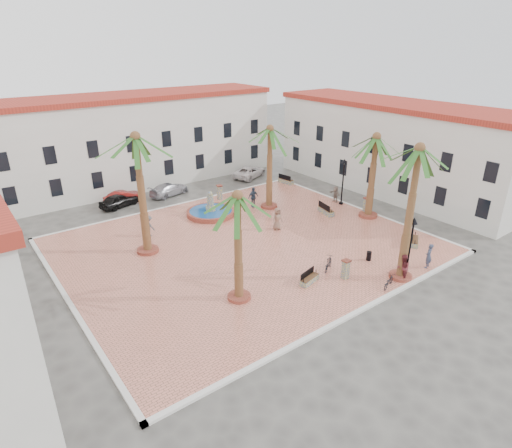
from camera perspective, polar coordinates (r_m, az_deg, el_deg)
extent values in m
plane|color=#56544F|center=(32.84, -1.40, -2.98)|extent=(120.00, 120.00, 0.00)
cube|color=#DC7E66|center=(32.81, -1.40, -2.86)|extent=(26.00, 22.00, 0.15)
cube|color=silver|center=(41.54, -10.27, 2.56)|extent=(26.30, 0.30, 0.16)
cube|color=silver|center=(25.86, 13.23, -11.43)|extent=(26.30, 0.30, 0.16)
cube|color=silver|center=(41.08, 13.52, 2.04)|extent=(0.30, 22.30, 0.16)
cube|color=silver|center=(28.33, -23.63, -9.61)|extent=(0.30, 22.30, 0.16)
cube|color=silver|center=(48.25, -15.66, 10.47)|extent=(30.00, 7.00, 9.00)
cube|color=#A42C1F|center=(47.49, -16.29, 16.05)|extent=(30.40, 7.40, 0.50)
cube|color=black|center=(42.56, -29.95, 3.27)|extent=(1.00, 0.12, 1.60)
cube|color=black|center=(43.06, -25.10, 4.43)|extent=(1.00, 0.12, 1.60)
cube|color=black|center=(43.88, -20.38, 5.51)|extent=(1.00, 0.12, 1.60)
cube|color=black|center=(45.00, -15.85, 6.52)|extent=(1.00, 0.12, 1.60)
cube|color=black|center=(46.40, -11.55, 7.43)|extent=(1.00, 0.12, 1.60)
cube|color=black|center=(48.05, -7.51, 8.25)|extent=(1.00, 0.12, 1.60)
cube|color=black|center=(49.92, -3.74, 8.97)|extent=(1.00, 0.12, 1.60)
cube|color=black|center=(52.00, -0.24, 9.61)|extent=(1.00, 0.12, 1.60)
cube|color=black|center=(41.78, -30.77, 7.13)|extent=(1.00, 0.12, 1.60)
cube|color=black|center=(42.30, -25.79, 8.26)|extent=(1.00, 0.12, 1.60)
cube|color=black|center=(43.13, -20.94, 9.30)|extent=(1.00, 0.12, 1.60)
cube|color=black|center=(44.27, -16.28, 10.23)|extent=(1.00, 0.12, 1.60)
cube|color=black|center=(45.69, -11.86, 11.05)|extent=(1.00, 0.12, 1.60)
cube|color=black|center=(47.36, -7.70, 11.75)|extent=(1.00, 0.12, 1.60)
cube|color=black|center=(49.27, -3.83, 12.36)|extent=(1.00, 0.12, 1.60)
cube|color=black|center=(51.37, -0.25, 12.86)|extent=(1.00, 0.12, 1.60)
cube|color=silver|center=(46.40, 17.80, 9.42)|extent=(7.00, 26.00, 8.50)
cube|color=#A42C1F|center=(45.61, 18.51, 14.89)|extent=(7.40, 26.40, 0.50)
cube|color=black|center=(38.60, 28.02, 1.84)|extent=(0.12, 1.00, 1.60)
cube|color=black|center=(40.14, 23.37, 3.45)|extent=(0.12, 1.00, 1.60)
cube|color=black|center=(41.96, 19.08, 4.92)|extent=(0.12, 1.00, 1.60)
cube|color=black|center=(44.02, 15.15, 6.23)|extent=(0.12, 1.00, 1.60)
cube|color=black|center=(46.28, 11.57, 7.39)|extent=(0.12, 1.00, 1.60)
cube|color=black|center=(48.73, 8.32, 8.42)|extent=(0.12, 1.00, 1.60)
cube|color=black|center=(51.32, 5.38, 9.32)|extent=(0.12, 1.00, 1.60)
cube|color=black|center=(37.74, 28.87, 6.07)|extent=(0.12, 1.00, 1.60)
cube|color=black|center=(39.32, 24.06, 7.56)|extent=(0.12, 1.00, 1.60)
cube|color=black|center=(41.18, 19.62, 8.87)|extent=(0.12, 1.00, 1.60)
cube|color=black|center=(43.27, 15.57, 10.02)|extent=(0.12, 1.00, 1.60)
cube|color=black|center=(45.57, 11.88, 11.02)|extent=(0.12, 1.00, 1.60)
cube|color=black|center=(48.05, 8.53, 11.87)|extent=(0.12, 1.00, 1.60)
cube|color=black|center=(50.68, 5.51, 12.61)|extent=(0.12, 1.00, 1.60)
cube|color=black|center=(18.72, -25.80, -20.89)|extent=(0.12, 1.00, 1.60)
cube|color=black|center=(21.88, -28.19, -14.31)|extent=(0.12, 1.00, 1.60)
cube|color=black|center=(25.27, -29.86, -9.42)|extent=(0.12, 1.00, 1.60)
cube|color=black|center=(16.89, -27.61, -13.43)|extent=(0.12, 1.00, 1.60)
cube|color=black|center=(20.33, -29.79, -7.50)|extent=(0.12, 1.00, 1.60)
cylinder|color=#984131|center=(38.42, -6.05, 1.52)|extent=(4.29, 4.29, 0.41)
cylinder|color=#194C8C|center=(38.36, -6.06, 1.77)|extent=(3.78, 3.78, 0.06)
cylinder|color=gray|center=(38.35, -6.06, 1.80)|extent=(0.92, 0.92, 0.82)
cylinder|color=gray|center=(38.06, -6.11, 2.94)|extent=(0.61, 0.61, 1.23)
sphere|color=gray|center=(37.80, -6.16, 4.03)|extent=(0.45, 0.45, 0.45)
cylinder|color=#984131|center=(32.65, -14.21, -3.38)|extent=(1.59, 1.59, 0.24)
cylinder|color=brown|center=(31.02, -14.98, 3.69)|extent=(0.52, 0.52, 8.31)
sphere|color=brown|center=(29.94, -15.81, 11.19)|extent=(0.70, 0.70, 0.70)
cylinder|color=#984131|center=(26.29, -2.27, -9.64)|extent=(1.42, 1.42, 0.21)
cylinder|color=brown|center=(24.65, -2.39, -3.19)|extent=(0.46, 0.46, 6.39)
sphere|color=brown|center=(23.40, -2.52, 3.83)|extent=(0.62, 0.62, 0.62)
cylinder|color=#984131|center=(29.94, 18.67, -6.55)|extent=(1.46, 1.46, 0.22)
cylinder|color=brown|center=(28.13, 19.80, 1.14)|extent=(0.47, 0.47, 8.44)
sphere|color=brown|center=(26.92, 21.02, 9.48)|extent=(0.64, 0.64, 0.64)
cylinder|color=#984131|center=(39.20, 14.70, 1.18)|extent=(1.63, 1.63, 0.24)
cylinder|color=brown|center=(38.05, 15.24, 6.14)|extent=(0.53, 0.53, 6.86)
sphere|color=brown|center=(37.23, 15.80, 11.18)|extent=(0.71, 0.71, 0.71)
cylinder|color=#984131|center=(40.08, 1.75, 2.45)|extent=(1.54, 1.54, 0.23)
cylinder|color=brown|center=(38.92, 1.82, 7.49)|extent=(0.50, 0.50, 7.09)
sphere|color=brown|center=(38.10, 1.88, 12.63)|extent=(0.67, 0.67, 0.67)
cube|color=gray|center=(27.98, 7.15, -7.44)|extent=(1.66, 0.86, 0.35)
cube|color=#56351E|center=(27.88, 7.17, -7.08)|extent=(1.57, 0.80, 0.05)
cube|color=black|center=(27.85, 6.86, -6.53)|extent=(1.47, 0.41, 0.44)
cylinder|color=black|center=(27.27, 6.33, -7.52)|extent=(0.05, 0.05, 0.27)
cylinder|color=black|center=(28.39, 8.00, -6.28)|extent=(0.05, 0.05, 0.27)
cube|color=gray|center=(34.94, 20.38, -2.23)|extent=(1.73, 1.38, 0.38)
cube|color=#56351E|center=(34.85, 20.43, -1.90)|extent=(1.62, 1.29, 0.06)
cube|color=black|center=(34.74, 20.14, -1.47)|extent=(1.39, 0.93, 0.48)
cylinder|color=black|center=(34.06, 20.43, -2.28)|extent=(0.05, 0.05, 0.29)
cylinder|color=black|center=(35.55, 20.48, -1.21)|extent=(0.05, 0.05, 0.29)
cube|color=gray|center=(39.00, 9.31, 1.68)|extent=(0.98, 1.98, 0.42)
cube|color=#56351E|center=(38.92, 9.33, 2.01)|extent=(0.91, 1.86, 0.06)
cube|color=black|center=(38.69, 9.07, 2.36)|extent=(0.44, 1.76, 0.53)
cylinder|color=black|center=(38.18, 10.07, 1.74)|extent=(0.05, 0.05, 0.32)
cylinder|color=black|center=(39.57, 8.64, 2.62)|extent=(0.05, 0.05, 0.32)
cube|color=gray|center=(46.98, 4.00, 5.70)|extent=(0.79, 1.90, 0.41)
cube|color=#56351E|center=(46.91, 4.01, 5.98)|extent=(0.72, 1.79, 0.06)
cube|color=black|center=(46.67, 3.83, 6.24)|extent=(0.27, 1.74, 0.51)
cylinder|color=black|center=(46.33, 4.82, 5.88)|extent=(0.05, 0.05, 0.31)
cylinder|color=black|center=(47.44, 3.23, 6.35)|extent=(0.05, 0.05, 0.31)
cylinder|color=black|center=(30.17, 19.31, -6.47)|extent=(0.38, 0.38, 0.17)
cylinder|color=black|center=(29.31, 19.80, -3.23)|extent=(0.13, 0.13, 3.76)
cone|color=black|center=(28.50, 20.35, 0.44)|extent=(0.46, 0.46, 0.42)
sphere|color=beige|center=(28.56, 20.31, 0.15)|extent=(0.25, 0.25, 0.25)
cylinder|color=black|center=(41.60, 11.26, 2.75)|extent=(0.39, 0.39, 0.17)
cylinder|color=black|center=(40.95, 11.48, 5.35)|extent=(0.13, 0.13, 3.94)
cone|color=black|center=(40.36, 11.72, 8.23)|extent=(0.48, 0.48, 0.44)
sphere|color=beige|center=(40.41, 11.70, 8.01)|extent=(0.26, 0.26, 0.26)
cube|color=gray|center=(28.62, 11.86, -6.00)|extent=(0.40, 0.40, 1.25)
cube|color=#984131|center=(28.30, 11.97, -4.81)|extent=(0.50, 0.50, 0.10)
cube|color=gray|center=(41.98, -4.88, 4.17)|extent=(0.49, 0.49, 1.35)
cube|color=#984131|center=(41.75, -4.91, 5.11)|extent=(0.61, 0.61, 0.10)
cube|color=gray|center=(39.45, 14.54, 2.28)|extent=(0.52, 0.52, 1.45)
cube|color=#984131|center=(39.18, 14.65, 3.35)|extent=(0.65, 0.65, 0.11)
cylinder|color=black|center=(31.40, 14.82, -4.14)|extent=(0.34, 0.34, 0.67)
imported|color=#343B52|center=(31.47, 22.03, -3.95)|extent=(0.74, 0.59, 1.77)
imported|color=black|center=(28.46, 17.26, -7.33)|extent=(1.60, 0.98, 0.80)
imported|color=maroon|center=(29.24, 19.03, -5.53)|extent=(1.13, 1.12, 1.85)
imported|color=black|center=(29.49, 9.64, -5.18)|extent=(1.65, 1.22, 0.99)
imported|color=#805E4C|center=(35.00, 2.86, 0.69)|extent=(0.94, 0.62, 1.89)
imported|color=#314458|center=(39.81, -0.37, 3.60)|extent=(1.14, 0.52, 1.91)
imported|color=#47474B|center=(34.91, -14.12, -0.23)|extent=(1.03, 1.28, 1.73)
imported|color=gray|center=(41.86, 10.54, 3.95)|extent=(0.56, 1.48, 1.56)
imported|color=black|center=(42.38, -17.79, 3.03)|extent=(4.07, 2.51, 1.29)
imported|color=maroon|center=(43.25, -17.23, 3.46)|extent=(3.82, 1.73, 1.22)
imported|color=#A9A8B1|center=(44.36, -11.52, 4.57)|extent=(4.60, 2.79, 1.25)
imported|color=white|center=(49.36, -0.87, 6.98)|extent=(5.12, 3.84, 1.29)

